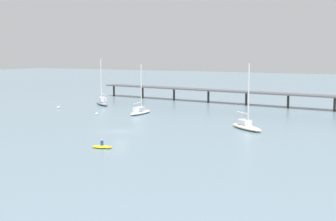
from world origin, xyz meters
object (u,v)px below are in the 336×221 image
at_px(sailboat_cream, 246,125).
at_px(mooring_buoy_far, 97,114).
at_px(dinghy_yellow, 102,146).
at_px(sailboat_gray, 102,102).
at_px(pier, 278,89).
at_px(mooring_buoy_near, 58,107).
at_px(sailboat_white, 140,111).

relative_size(sailboat_cream, mooring_buoy_far, 19.88).
bearing_deg(dinghy_yellow, mooring_buoy_far, 127.33).
bearing_deg(sailboat_gray, pier, 21.29).
distance_m(pier, sailboat_cream, 32.14).
distance_m(pier, mooring_buoy_near, 46.26).
xyz_separation_m(pier, sailboat_gray, (-35.59, -13.87, -3.09)).
bearing_deg(sailboat_gray, sailboat_cream, -24.20).
relative_size(sailboat_gray, mooring_buoy_far, 20.13).
xyz_separation_m(pier, sailboat_cream, (4.14, -31.72, -3.19)).
xyz_separation_m(mooring_buoy_far, mooring_buoy_near, (-13.22, 4.70, 0.03)).
distance_m(sailboat_cream, dinghy_yellow, 24.90).
relative_size(pier, sailboat_gray, 6.81).
relative_size(mooring_buoy_far, mooring_buoy_near, 0.90).
bearing_deg(sailboat_white, sailboat_gray, 148.69).
height_order(sailboat_gray, mooring_buoy_near, sailboat_gray).
distance_m(dinghy_yellow, mooring_buoy_near, 44.38).
relative_size(pier, dinghy_yellow, 24.90).
relative_size(sailboat_gray, mooring_buoy_near, 18.15).
xyz_separation_m(sailboat_gray, mooring_buoy_far, (9.40, -14.80, -0.51)).
xyz_separation_m(dinghy_yellow, mooring_buoy_far, (-19.38, 25.41, 0.04)).
distance_m(sailboat_gray, mooring_buoy_near, 10.81).
xyz_separation_m(sailboat_cream, dinghy_yellow, (-10.94, -22.36, -0.45)).
bearing_deg(mooring_buoy_far, sailboat_cream, -5.74).
height_order(sailboat_white, dinghy_yellow, sailboat_white).
xyz_separation_m(sailboat_white, sailboat_gray, (-15.71, 9.55, 0.13)).
bearing_deg(sailboat_white, dinghy_yellow, -66.91).
height_order(pier, dinghy_yellow, pier).
bearing_deg(sailboat_cream, mooring_buoy_far, 174.26).
bearing_deg(mooring_buoy_far, mooring_buoy_near, 160.42).
bearing_deg(mooring_buoy_far, sailboat_white, 39.76).
bearing_deg(sailboat_cream, dinghy_yellow, -116.08).
distance_m(sailboat_cream, mooring_buoy_near, 44.23).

